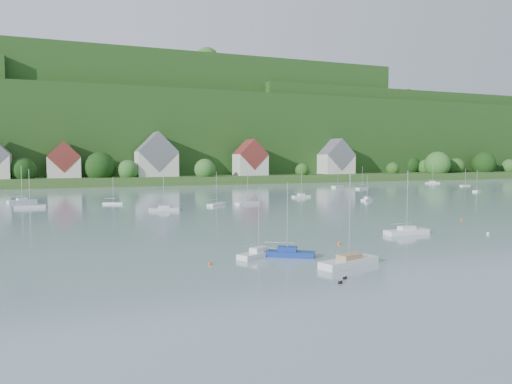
% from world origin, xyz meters
% --- Properties ---
extents(far_shore_strip, '(600.00, 60.00, 3.00)m').
position_xyz_m(far_shore_strip, '(0.00, 200.00, 1.50)').
color(far_shore_strip, '#2B521E').
rests_on(far_shore_strip, ground).
extents(forested_ridge, '(620.00, 181.22, 69.89)m').
position_xyz_m(forested_ridge, '(0.39, 268.57, 22.89)').
color(forested_ridge, '#143D13').
rests_on(forested_ridge, ground).
extents(village_building_1, '(12.00, 9.36, 14.00)m').
position_xyz_m(village_building_1, '(-30.00, 189.00, 8.75)').
color(village_building_1, beige).
rests_on(village_building_1, far_shore_strip).
extents(village_building_2, '(16.00, 11.44, 18.00)m').
position_xyz_m(village_building_2, '(5.00, 188.00, 10.27)').
color(village_building_2, beige).
rests_on(village_building_2, far_shore_strip).
extents(village_building_3, '(13.00, 10.40, 15.50)m').
position_xyz_m(village_building_3, '(45.00, 186.00, 9.43)').
color(village_building_3, beige).
rests_on(village_building_3, far_shore_strip).
extents(village_building_4, '(15.00, 10.40, 16.50)m').
position_xyz_m(village_building_4, '(90.00, 190.00, 9.59)').
color(village_building_4, beige).
rests_on(village_building_4, far_shore_strip).
extents(near_sailboat_0, '(5.63, 3.98, 7.50)m').
position_xyz_m(near_sailboat_0, '(-12.57, 34.64, 0.42)').
color(near_sailboat_0, silver).
rests_on(near_sailboat_0, ground).
extents(near_sailboat_1, '(5.85, 4.62, 7.97)m').
position_xyz_m(near_sailboat_1, '(-9.67, 33.60, 0.43)').
color(near_sailboat_1, navy).
rests_on(near_sailboat_1, ground).
extents(near_sailboat_2, '(7.15, 3.83, 9.29)m').
position_xyz_m(near_sailboat_2, '(-5.99, 27.10, 0.47)').
color(near_sailboat_2, silver).
rests_on(near_sailboat_2, ground).
extents(near_sailboat_3, '(6.63, 1.93, 8.92)m').
position_xyz_m(near_sailboat_3, '(12.60, 41.64, 0.46)').
color(near_sailboat_3, silver).
rests_on(near_sailboat_3, ground).
extents(mooring_buoy_0, '(0.42, 0.42, 0.42)m').
position_xyz_m(mooring_buoy_0, '(-0.52, 38.00, 0.00)').
color(mooring_buoy_0, '#F75111').
rests_on(mooring_buoy_0, ground).
extents(mooring_buoy_1, '(0.43, 0.43, 0.43)m').
position_xyz_m(mooring_buoy_1, '(22.98, 37.23, 0.00)').
color(mooring_buoy_1, white).
rests_on(mooring_buoy_1, ground).
extents(mooring_buoy_2, '(0.41, 0.41, 0.41)m').
position_xyz_m(mooring_buoy_2, '(31.46, 50.85, 0.00)').
color(mooring_buoy_2, '#F75111').
rests_on(mooring_buoy_2, ground).
extents(mooring_buoy_3, '(0.37, 0.37, 0.37)m').
position_xyz_m(mooring_buoy_3, '(11.45, 43.80, 0.00)').
color(mooring_buoy_3, '#F75111').
rests_on(mooring_buoy_3, ground).
extents(mooring_buoy_5, '(0.38, 0.38, 0.38)m').
position_xyz_m(mooring_buoy_5, '(-18.64, 32.65, 0.00)').
color(mooring_buoy_5, '#F75111').
rests_on(mooring_buoy_5, ground).
extents(duck_pair, '(1.67, 1.49, 0.33)m').
position_xyz_m(duck_pair, '(-9.89, 21.96, 0.11)').
color(duck_pair, black).
rests_on(duck_pair, ground).
extents(far_sailboat_cluster, '(204.62, 68.77, 8.71)m').
position_xyz_m(far_sailboat_cluster, '(0.14, 115.36, 0.37)').
color(far_sailboat_cluster, silver).
rests_on(far_sailboat_cluster, ground).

